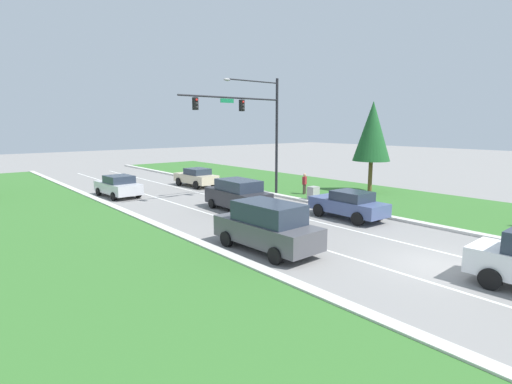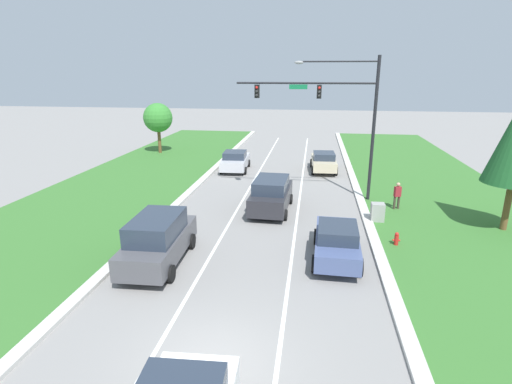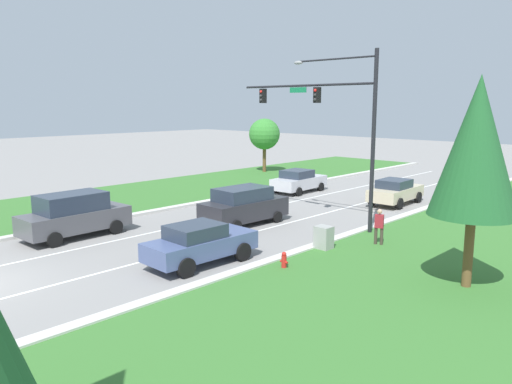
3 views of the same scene
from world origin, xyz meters
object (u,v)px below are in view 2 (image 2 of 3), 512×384
(traffic_signal_mast, at_px, (336,107))
(silver_sedan, at_px, (235,161))
(graphite_suv, at_px, (158,239))
(pedestrian, at_px, (397,195))
(charcoal_suv, at_px, (271,194))
(fire_hydrant, at_px, (396,239))
(oak_near_left_tree, at_px, (158,118))
(champagne_sedan, at_px, (324,161))
(utility_cabinet, at_px, (377,213))
(slate_blue_sedan, at_px, (337,241))

(traffic_signal_mast, distance_m, silver_sedan, 11.42)
(graphite_suv, relative_size, pedestrian, 3.02)
(charcoal_suv, distance_m, fire_hydrant, 7.65)
(pedestrian, distance_m, oak_near_left_tree, 25.12)
(pedestrian, bearing_deg, charcoal_suv, -10.94)
(graphite_suv, xyz_separation_m, oak_near_left_tree, (-8.96, 23.15, 2.47))
(traffic_signal_mast, xyz_separation_m, pedestrian, (3.76, -1.66, -4.91))
(traffic_signal_mast, distance_m, pedestrian, 6.41)
(pedestrian, distance_m, fire_hydrant, 5.49)
(traffic_signal_mast, bearing_deg, silver_sedan, 138.09)
(graphite_suv, height_order, fire_hydrant, graphite_suv)
(graphite_suv, xyz_separation_m, fire_hydrant, (10.37, 3.22, -0.74))
(charcoal_suv, relative_size, champagne_sedan, 1.06)
(traffic_signal_mast, relative_size, graphite_suv, 1.73)
(champagne_sedan, xyz_separation_m, fire_hydrant, (3.14, -14.59, -0.49))
(charcoal_suv, xyz_separation_m, champagne_sedan, (3.22, 10.39, -0.17))
(champagne_sedan, relative_size, pedestrian, 2.70)
(charcoal_suv, relative_size, silver_sedan, 1.06)
(charcoal_suv, bearing_deg, fire_hydrant, -31.19)
(utility_cabinet, height_order, fire_hydrant, utility_cabinet)
(silver_sedan, bearing_deg, fire_hydrant, -56.23)
(silver_sedan, bearing_deg, champagne_sedan, 2.52)
(traffic_signal_mast, xyz_separation_m, utility_cabinet, (2.35, -3.87, -5.32))
(champagne_sedan, distance_m, fire_hydrant, 14.93)
(utility_cabinet, xyz_separation_m, oak_near_left_tree, (-18.90, 16.77, 3.02))
(oak_near_left_tree, bearing_deg, champagne_sedan, -18.27)
(charcoal_suv, xyz_separation_m, fire_hydrant, (6.36, -4.20, -0.66))
(charcoal_suv, xyz_separation_m, silver_sedan, (-4.04, 9.67, -0.18))
(traffic_signal_mast, xyz_separation_m, charcoal_suv, (-3.58, -2.83, -4.85))
(pedestrian, bearing_deg, traffic_signal_mast, -43.76)
(oak_near_left_tree, bearing_deg, charcoal_suv, -50.50)
(graphite_suv, bearing_deg, pedestrian, 35.17)
(fire_hydrant, bearing_deg, silver_sedan, 126.87)
(pedestrian, bearing_deg, graphite_suv, 17.13)
(slate_blue_sedan, relative_size, fire_hydrant, 6.63)
(slate_blue_sedan, distance_m, pedestrian, 8.11)
(slate_blue_sedan, bearing_deg, traffic_signal_mast, 91.09)
(traffic_signal_mast, xyz_separation_m, champagne_sedan, (-0.36, 7.56, -5.02))
(traffic_signal_mast, bearing_deg, utility_cabinet, -58.73)
(silver_sedan, distance_m, pedestrian, 14.21)
(silver_sedan, xyz_separation_m, champagne_sedan, (7.26, 0.71, 0.01))
(slate_blue_sedan, relative_size, utility_cabinet, 4.36)
(silver_sedan, bearing_deg, oak_near_left_tree, 142.72)
(utility_cabinet, bearing_deg, graphite_suv, -147.31)
(utility_cabinet, bearing_deg, fire_hydrant, -82.23)
(silver_sedan, height_order, graphite_suv, graphite_suv)
(charcoal_suv, distance_m, pedestrian, 7.43)
(pedestrian, xyz_separation_m, fire_hydrant, (-0.98, -5.37, -0.59))
(traffic_signal_mast, xyz_separation_m, graphite_suv, (-7.59, -10.25, -4.77))
(pedestrian, height_order, oak_near_left_tree, oak_near_left_tree)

